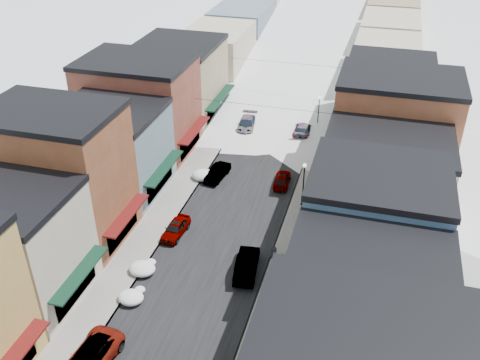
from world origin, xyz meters
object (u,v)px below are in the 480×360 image
Objects in this scene: car_green_sedan at (247,264)px; streetlamp_near at (304,179)px; car_dark_hatch at (217,173)px; trash_can at (273,253)px; car_silver_sedan at (175,228)px; car_white_suv at (89,359)px.

streetlamp_near is (2.77, 11.10, 2.31)m from car_green_sedan.
streetlamp_near reaches higher than car_dark_hatch.
streetlamp_near reaches higher than car_green_sedan.
car_green_sedan reaches higher than trash_can.
car_silver_sedan is 8.35m from car_green_sedan.
car_white_suv is 1.20× the size of streetlamp_near.
car_dark_hatch is 14.59m from trash_can.
car_green_sedan is 2.92m from trash_can.
car_silver_sedan is at bearing -85.76° from car_dark_hatch.
car_white_suv is at bearing 50.41° from car_green_sedan.
trash_can is at bearing -135.27° from car_green_sedan.
streetlamp_near reaches higher than car_silver_sedan.
car_dark_hatch is at bearing -70.72° from car_green_sedan.
car_white_suv is 17.53m from trash_can.
car_dark_hatch is at bearing 90.56° from car_silver_sedan.
car_dark_hatch is 10.47m from streetlamp_near.
streetlamp_near is at bearing 71.49° from car_white_suv.
car_green_sedan is (7.67, -3.29, 0.12)m from car_silver_sedan.
car_white_suv reaches higher than car_dark_hatch.
car_silver_sedan is at bearing -143.23° from streetlamp_near.
car_silver_sedan is 10.68m from car_dark_hatch.
car_dark_hatch is 4.44× the size of trash_can.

